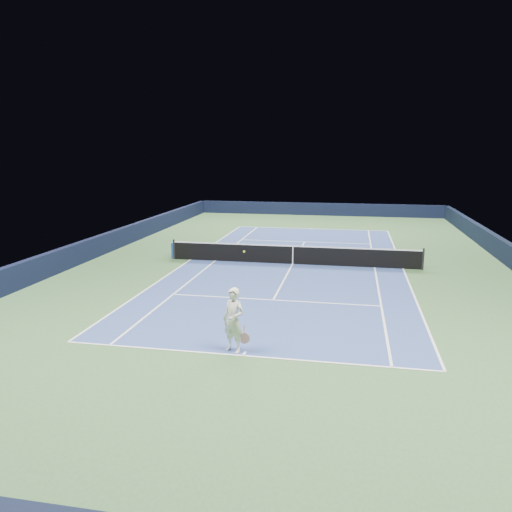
# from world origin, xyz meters

# --- Properties ---
(ground) EXTENTS (40.00, 40.00, 0.00)m
(ground) POSITION_xyz_m (0.00, 0.00, 0.00)
(ground) COLOR #355A31
(ground) RESTS_ON ground
(wall_far) EXTENTS (22.00, 0.35, 1.10)m
(wall_far) POSITION_xyz_m (0.00, 19.82, 0.55)
(wall_far) COLOR black
(wall_far) RESTS_ON ground
(wall_left) EXTENTS (0.35, 40.00, 1.10)m
(wall_left) POSITION_xyz_m (-10.82, 0.00, 0.55)
(wall_left) COLOR black
(wall_left) RESTS_ON ground
(court_surface) EXTENTS (10.97, 23.77, 0.01)m
(court_surface) POSITION_xyz_m (0.00, 0.00, 0.00)
(court_surface) COLOR navy
(court_surface) RESTS_ON ground
(baseline_far) EXTENTS (10.97, 0.08, 0.00)m
(baseline_far) POSITION_xyz_m (0.00, 11.88, 0.01)
(baseline_far) COLOR white
(baseline_far) RESTS_ON ground
(baseline_near) EXTENTS (10.97, 0.08, 0.00)m
(baseline_near) POSITION_xyz_m (0.00, -11.88, 0.01)
(baseline_near) COLOR white
(baseline_near) RESTS_ON ground
(sideline_doubles_right) EXTENTS (0.08, 23.77, 0.00)m
(sideline_doubles_right) POSITION_xyz_m (5.49, 0.00, 0.01)
(sideline_doubles_right) COLOR white
(sideline_doubles_right) RESTS_ON ground
(sideline_doubles_left) EXTENTS (0.08, 23.77, 0.00)m
(sideline_doubles_left) POSITION_xyz_m (-5.49, 0.00, 0.01)
(sideline_doubles_left) COLOR white
(sideline_doubles_left) RESTS_ON ground
(sideline_singles_right) EXTENTS (0.08, 23.77, 0.00)m
(sideline_singles_right) POSITION_xyz_m (4.12, 0.00, 0.01)
(sideline_singles_right) COLOR white
(sideline_singles_right) RESTS_ON ground
(sideline_singles_left) EXTENTS (0.08, 23.77, 0.00)m
(sideline_singles_left) POSITION_xyz_m (-4.12, 0.00, 0.01)
(sideline_singles_left) COLOR white
(sideline_singles_left) RESTS_ON ground
(service_line_far) EXTENTS (8.23, 0.08, 0.00)m
(service_line_far) POSITION_xyz_m (0.00, 6.40, 0.01)
(service_line_far) COLOR white
(service_line_far) RESTS_ON ground
(service_line_near) EXTENTS (8.23, 0.08, 0.00)m
(service_line_near) POSITION_xyz_m (0.00, -6.40, 0.01)
(service_line_near) COLOR white
(service_line_near) RESTS_ON ground
(center_service_line) EXTENTS (0.08, 12.80, 0.00)m
(center_service_line) POSITION_xyz_m (0.00, 0.00, 0.01)
(center_service_line) COLOR white
(center_service_line) RESTS_ON ground
(center_mark_far) EXTENTS (0.08, 0.30, 0.00)m
(center_mark_far) POSITION_xyz_m (0.00, 11.73, 0.01)
(center_mark_far) COLOR white
(center_mark_far) RESTS_ON ground
(center_mark_near) EXTENTS (0.08, 0.30, 0.00)m
(center_mark_near) POSITION_xyz_m (0.00, -11.73, 0.01)
(center_mark_near) COLOR white
(center_mark_near) RESTS_ON ground
(tennis_net) EXTENTS (12.90, 0.10, 1.07)m
(tennis_net) POSITION_xyz_m (0.00, 0.00, 0.50)
(tennis_net) COLOR black
(tennis_net) RESTS_ON ground
(sponsor_cube) EXTENTS (0.59, 0.51, 0.83)m
(sponsor_cube) POSITION_xyz_m (-6.40, 0.40, 0.42)
(sponsor_cube) COLOR #1D4DB1
(sponsor_cube) RESTS_ON ground
(tennis_player) EXTENTS (0.90, 1.38, 2.81)m
(tennis_player) POSITION_xyz_m (-0.33, -11.62, 0.95)
(tennis_player) COLOR silver
(tennis_player) RESTS_ON ground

